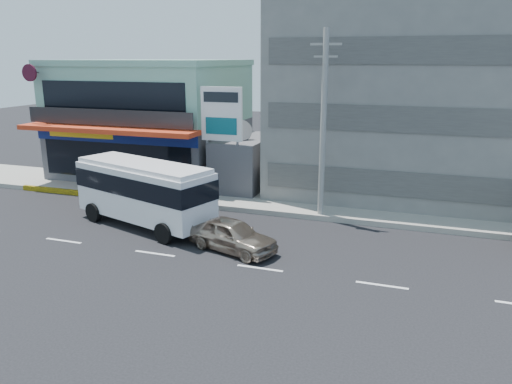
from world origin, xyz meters
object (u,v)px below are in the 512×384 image
Objects in this scene: minibus at (144,188)px; billboard at (222,120)px; satellite_dish at (240,139)px; concrete_building at (412,83)px; motorcycle_rider at (153,193)px; sedan at (232,235)px; utility_pole_near at (323,125)px; shop_building at (153,122)px.

billboard is at bearing 71.76° from minibus.
minibus is at bearing -107.61° from satellite_dish.
concrete_building is 2.32× the size of billboard.
billboard is at bearing 34.44° from motorcycle_rider.
minibus is 6.02m from sedan.
satellite_dish is 10.40m from sedan.
satellite_dish is 0.15× the size of utility_pole_near.
billboard reaches higher than satellite_dish.
motorcycle_rider is at bearing -176.57° from utility_pole_near.
satellite_dish is 6.46m from motorcycle_rider.
shop_building is at bearing 159.79° from satellite_dish.
minibus is 3.76× the size of motorcycle_rider.
motorcycle_rider is (-10.00, -0.60, -4.41)m from utility_pole_near.
shop_building reaches higher than satellite_dish.
utility_pole_near is 7.89m from sedan.
concrete_building is 10.67× the size of satellite_dish.
satellite_dish is (8.00, -2.95, -0.42)m from shop_building.
satellite_dish reaches higher than minibus.
concrete_building is at bearing 43.20° from minibus.
concrete_building is 11.30m from satellite_dish.
motorcycle_rider is at bearing 114.20° from minibus.
shop_building is 2.83× the size of sedan.
billboard is 1.57× the size of sedan.
motorcycle_rider is (-14.00, -8.20, -6.26)m from concrete_building.
shop_building is 18.28m from concrete_building.
utility_pole_near is at bearing -117.76° from concrete_building.
shop_building is 1.80× the size of billboard.
minibus reaches higher than sedan.
sedan is at bearing -18.02° from minibus.
sedan is at bearing -115.68° from utility_pole_near.
utility_pole_near is (6.50, -1.80, 0.22)m from billboard.
shop_building is 5.53× the size of motorcycle_rider.
motorcycle_rider is at bearing -60.76° from shop_building.
concrete_building is 8.79m from utility_pole_near.
billboard is 6.75m from utility_pole_near.
concrete_building reaches higher than billboard.
minibus is (-12.44, -11.68, -4.99)m from concrete_building.
concrete_building reaches higher than minibus.
motorcycle_rider is (-7.16, 5.30, -0.01)m from sedan.
billboard is (-0.50, -1.80, 1.35)m from satellite_dish.
motorcycle_rider reaches higher than sedan.
concrete_building is 3.65× the size of sedan.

